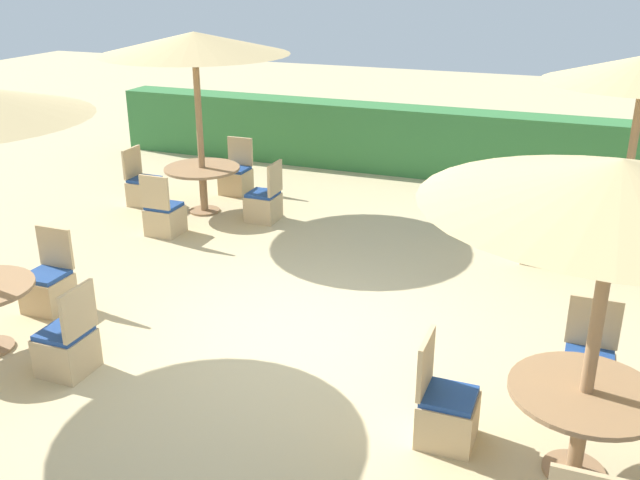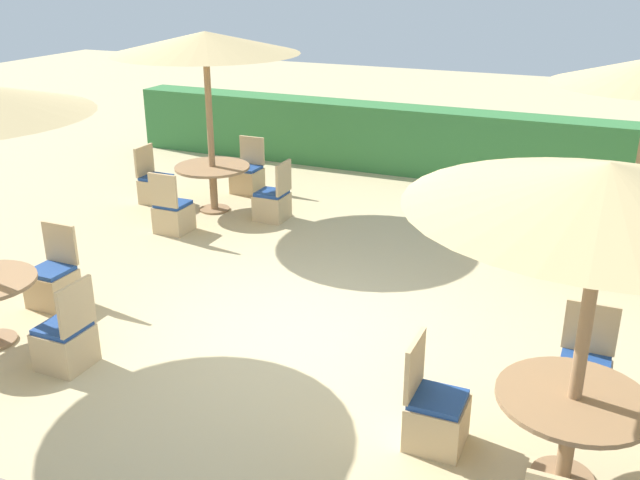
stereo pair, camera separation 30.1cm
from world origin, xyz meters
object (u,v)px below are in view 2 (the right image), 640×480
object	(u,v)px
round_table_front_right	(572,413)
patio_chair_front_right_north	(583,380)
patio_chair_back_left_east	(273,203)
patio_chair_back_left_north	(248,177)
patio_chair_front_left_north	(53,283)
patio_chair_back_left_west	(156,187)
round_table_back_right	(628,234)
round_table_back_left	(213,174)
patio_chair_back_left_south	(173,215)
parasol_front_right	(607,188)
patio_chair_front_left_east	(66,342)
patio_chair_back_right_north	(624,232)
patio_chair_back_right_west	(547,246)
parasol_back_left	(205,43)
patio_chair_front_right_west	(435,416)

from	to	relation	value
round_table_front_right	patio_chair_front_right_north	xyz separation A→B (m)	(0.03, 1.09, -0.34)
patio_chair_back_left_east	patio_chair_back_left_north	bearing A→B (deg)	43.84
patio_chair_front_left_north	patio_chair_back_left_west	size ratio (longest dim) A/B	1.00
patio_chair_back_left_east	round_table_back_right	bearing A→B (deg)	-90.90
round_table_back_left	patio_chair_back_left_south	bearing A→B (deg)	-91.94
round_table_back_right	patio_chair_back_left_north	xyz separation A→B (m)	(-6.07, 1.17, -0.29)
parasol_front_right	patio_chair_front_right_north	xyz separation A→B (m)	(0.03, 1.09, -2.09)
round_table_back_right	round_table_back_left	size ratio (longest dim) A/B	0.78
patio_chair_back_left_east	patio_chair_back_left_north	size ratio (longest dim) A/B	1.00
parasol_front_right	patio_chair_back_left_east	size ratio (longest dim) A/B	2.87
patio_chair_front_left_east	round_table_back_right	bearing A→B (deg)	-47.31
patio_chair_back_right_north	patio_chair_back_left_south	bearing A→B (deg)	17.19
patio_chair_front_right_north	patio_chair_back_left_west	size ratio (longest dim) A/B	1.00
patio_chair_back_right_west	patio_chair_back_left_east	size ratio (longest dim) A/B	1.00
patio_chair_back_right_north	patio_chair_back_left_south	world-z (taller)	same
patio_chair_back_left_east	parasol_back_left	bearing A→B (deg)	88.89
patio_chair_front_left_north	patio_chair_back_left_east	world-z (taller)	same
parasol_back_left	patio_chair_front_left_east	bearing A→B (deg)	-75.92
parasol_front_right	patio_chair_back_left_east	world-z (taller)	parasol_front_right
patio_chair_back_right_north	round_table_back_left	xyz separation A→B (m)	(-6.06, -0.81, 0.33)
parasol_front_right	round_table_front_right	world-z (taller)	parasol_front_right
round_table_back_right	patio_chair_back_left_north	bearing A→B (deg)	169.11
patio_chair_front_left_north	patio_chair_back_right_north	xyz separation A→B (m)	(6.00, 4.43, 0.00)
parasol_front_right	patio_chair_front_right_west	distance (m)	2.33
parasol_back_left	patio_chair_back_left_south	world-z (taller)	parasol_back_left
patio_chair_front_left_north	patio_chair_front_right_north	size ratio (longest dim) A/B	1.00
patio_chair_front_left_north	patio_chair_back_left_north	bearing A→B (deg)	-89.51
parasol_back_left	patio_chair_back_left_east	distance (m)	2.57
patio_chair_back_right_north	parasol_back_left	size ratio (longest dim) A/B	0.33
patio_chair_front_left_north	patio_chair_front_right_west	size ratio (longest dim) A/B	1.00
parasol_front_right	round_table_front_right	xyz separation A→B (m)	(0.00, 0.00, -1.75)
patio_chair_front_right_west	patio_chair_back_right_north	distance (m)	5.34
parasol_back_left	patio_chair_back_left_south	distance (m)	2.57
round_table_back_right	patio_chair_back_left_south	xyz separation A→B (m)	(-6.13, -0.98, -0.29)
patio_chair_back_left_north	patio_chair_back_left_south	size ratio (longest dim) A/B	1.00
patio_chair_back_right_north	patio_chair_back_left_west	world-z (taller)	same
round_table_back_right	patio_chair_back_left_east	bearing A→B (deg)	179.10
patio_chair_front_left_north	round_table_front_right	xyz separation A→B (m)	(5.75, -0.79, 0.34)
parasol_front_right	patio_chair_front_left_east	bearing A→B (deg)	-177.20
patio_chair_back_left_west	patio_chair_back_right_north	bearing A→B (deg)	96.65
round_table_front_right	patio_chair_front_left_north	bearing A→B (deg)	172.17
round_table_front_right	patio_chair_back_right_west	distance (m)	4.34
round_table_back_left	patio_chair_front_left_north	bearing A→B (deg)	-89.04
patio_chair_front_left_east	patio_chair_back_left_west	bearing A→B (deg)	26.02
patio_chair_front_right_north	patio_chair_front_left_east	bearing A→B (deg)	15.68
patio_chair_back_left_north	patio_chair_back_left_south	distance (m)	2.15
round_table_back_right	patio_chair_back_left_east	size ratio (longest dim) A/B	0.99
patio_chair_back_right_west	patio_chair_back_left_north	bearing A→B (deg)	-103.24
parasol_front_right	patio_chair_back_left_east	distance (m)	6.80
patio_chair_back_left_south	round_table_back_left	bearing A→B (deg)	88.06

